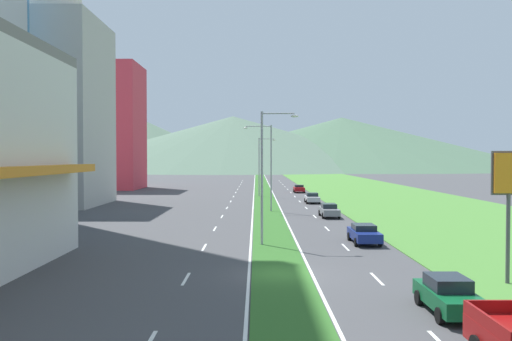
{
  "coord_description": "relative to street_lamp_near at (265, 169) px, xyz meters",
  "views": [
    {
      "loc": [
        -1.36,
        -27.78,
        6.48
      ],
      "look_at": [
        -1.29,
        53.5,
        4.4
      ],
      "focal_mm": 35.43,
      "sensor_mm": 36.0,
      "label": 1
    }
  ],
  "objects": [
    {
      "name": "ground_plane",
      "position": [
        0.65,
        -9.32,
        -5.62
      ],
      "size": [
        600.0,
        600.0,
        0.0
      ],
      "primitive_type": "plane",
      "color": "#424244"
    },
    {
      "name": "grass_median",
      "position": [
        0.65,
        50.68,
        -5.59
      ],
      "size": [
        3.2,
        240.0,
        0.06
      ],
      "primitive_type": "cube",
      "color": "#2D6023",
      "rests_on": "ground_plane"
    },
    {
      "name": "grass_verge_right",
      "position": [
        21.25,
        50.68,
        -5.59
      ],
      "size": [
        24.0,
        240.0,
        0.06
      ],
      "primitive_type": "cube",
      "color": "#477F33",
      "rests_on": "ground_plane"
    },
    {
      "name": "lane_dash_left_2",
      "position": [
        -4.45,
        -10.34,
        -5.62
      ],
      "size": [
        0.16,
        2.8,
        0.01
      ],
      "primitive_type": "cube",
      "color": "silver",
      "rests_on": "ground_plane"
    },
    {
      "name": "lane_dash_left_3",
      "position": [
        -4.45,
        -0.85,
        -5.62
      ],
      "size": [
        0.16,
        2.8,
        0.01
      ],
      "primitive_type": "cube",
      "color": "silver",
      "rests_on": "ground_plane"
    },
    {
      "name": "lane_dash_left_4",
      "position": [
        -4.45,
        8.64,
        -5.62
      ],
      "size": [
        0.16,
        2.8,
        0.01
      ],
      "primitive_type": "cube",
      "color": "silver",
      "rests_on": "ground_plane"
    },
    {
      "name": "lane_dash_left_5",
      "position": [
        -4.45,
        18.13,
        -5.62
      ],
      "size": [
        0.16,
        2.8,
        0.01
      ],
      "primitive_type": "cube",
      "color": "silver",
      "rests_on": "ground_plane"
    },
    {
      "name": "lane_dash_left_6",
      "position": [
        -4.45,
        27.62,
        -5.62
      ],
      "size": [
        0.16,
        2.8,
        0.01
      ],
      "primitive_type": "cube",
      "color": "silver",
      "rests_on": "ground_plane"
    },
    {
      "name": "lane_dash_left_7",
      "position": [
        -4.45,
        37.11,
        -5.62
      ],
      "size": [
        0.16,
        2.8,
        0.01
      ],
      "primitive_type": "cube",
      "color": "silver",
      "rests_on": "ground_plane"
    },
    {
      "name": "lane_dash_left_8",
      "position": [
        -4.45,
        46.61,
        -5.62
      ],
      "size": [
        0.16,
        2.8,
        0.01
      ],
      "primitive_type": "cube",
      "color": "silver",
      "rests_on": "ground_plane"
    },
    {
      "name": "lane_dash_left_9",
      "position": [
        -4.45,
        56.1,
        -5.62
      ],
      "size": [
        0.16,
        2.8,
        0.01
      ],
      "primitive_type": "cube",
      "color": "silver",
      "rests_on": "ground_plane"
    },
    {
      "name": "lane_dash_left_10",
      "position": [
        -4.45,
        65.59,
        -5.62
      ],
      "size": [
        0.16,
        2.8,
        0.01
      ],
      "primitive_type": "cube",
      "color": "silver",
      "rests_on": "ground_plane"
    },
    {
      "name": "lane_dash_left_11",
      "position": [
        -4.45,
        75.08,
        -5.62
      ],
      "size": [
        0.16,
        2.8,
        0.01
      ],
      "primitive_type": "cube",
      "color": "silver",
      "rests_on": "ground_plane"
    },
    {
      "name": "lane_dash_left_12",
      "position": [
        -4.45,
        84.57,
        -5.62
      ],
      "size": [
        0.16,
        2.8,
        0.01
      ],
      "primitive_type": "cube",
      "color": "silver",
      "rests_on": "ground_plane"
    },
    {
      "name": "lane_dash_left_13",
      "position": [
        -4.45,
        94.06,
        -5.62
      ],
      "size": [
        0.16,
        2.8,
        0.01
      ],
      "primitive_type": "cube",
      "color": "silver",
      "rests_on": "ground_plane"
    },
    {
      "name": "lane_dash_left_14",
      "position": [
        -4.45,
        103.55,
        -5.62
      ],
      "size": [
        0.16,
        2.8,
        0.01
      ],
      "primitive_type": "cube",
      "color": "silver",
      "rests_on": "ground_plane"
    },
    {
      "name": "lane_dash_right_2",
      "position": [
        5.75,
        -10.34,
        -5.62
      ],
      "size": [
        0.16,
        2.8,
        0.01
      ],
      "primitive_type": "cube",
      "color": "silver",
      "rests_on": "ground_plane"
    },
    {
      "name": "lane_dash_right_3",
      "position": [
        5.75,
        -0.85,
        -5.62
      ],
      "size": [
        0.16,
        2.8,
        0.01
      ],
      "primitive_type": "cube",
      "color": "silver",
      "rests_on": "ground_plane"
    },
    {
      "name": "lane_dash_right_4",
      "position": [
        5.75,
        8.64,
        -5.62
      ],
      "size": [
        0.16,
        2.8,
        0.01
      ],
      "primitive_type": "cube",
      "color": "silver",
      "rests_on": "ground_plane"
    },
    {
      "name": "lane_dash_right_5",
      "position": [
        5.75,
        18.13,
        -5.62
      ],
      "size": [
        0.16,
        2.8,
        0.01
      ],
      "primitive_type": "cube",
      "color": "silver",
      "rests_on": "ground_plane"
    },
    {
      "name": "lane_dash_right_6",
      "position": [
        5.75,
        27.62,
        -5.62
      ],
      "size": [
        0.16,
        2.8,
        0.01
      ],
      "primitive_type": "cube",
      "color": "silver",
      "rests_on": "ground_plane"
    },
    {
      "name": "lane_dash_right_7",
      "position": [
        5.75,
        37.11,
        -5.62
      ],
      "size": [
        0.16,
        2.8,
        0.01
      ],
      "primitive_type": "cube",
      "color": "silver",
      "rests_on": "ground_plane"
    },
    {
      "name": "lane_dash_right_8",
      "position": [
        5.75,
        46.61,
        -5.62
      ],
      "size": [
        0.16,
        2.8,
        0.01
      ],
      "primitive_type": "cube",
      "color": "silver",
      "rests_on": "ground_plane"
    },
    {
      "name": "lane_dash_right_9",
      "position": [
        5.75,
        56.1,
        -5.62
      ],
      "size": [
        0.16,
        2.8,
        0.01
      ],
      "primitive_type": "cube",
      "color": "silver",
      "rests_on": "ground_plane"
    },
    {
      "name": "lane_dash_right_10",
      "position": [
        5.75,
        65.59,
        -5.62
      ],
      "size": [
        0.16,
        2.8,
        0.01
      ],
      "primitive_type": "cube",
      "color": "silver",
      "rests_on": "ground_plane"
    },
    {
      "name": "lane_dash_right_11",
      "position": [
        5.75,
        75.08,
        -5.62
      ],
      "size": [
        0.16,
        2.8,
        0.01
      ],
      "primitive_type": "cube",
      "color": "silver",
      "rests_on": "ground_plane"
    },
    {
      "name": "lane_dash_right_12",
      "position": [
        5.75,
        84.57,
        -5.62
      ],
      "size": [
        0.16,
        2.8,
        0.01
      ],
      "primitive_type": "cube",
      "color": "silver",
      "rests_on": "ground_plane"
    },
    {
      "name": "lane_dash_right_13",
      "position": [
        5.75,
        94.06,
        -5.62
      ],
      "size": [
        0.16,
        2.8,
        0.01
      ],
      "primitive_type": "cube",
      "color": "silver",
      "rests_on": "ground_plane"
    },
    {
      "name": "lane_dash_right_14",
      "position": [
        5.75,
        103.55,
        -5.62
      ],
      "size": [
        0.16,
        2.8,
        0.01
      ],
      "primitive_type": "cube",
      "color": "silver",
      "rests_on": "ground_plane"
    },
    {
      "name": "edge_line_median_left",
      "position": [
        -1.1,
        50.68,
        -5.62
      ],
      "size": [
        0.16,
        240.0,
        0.01
      ],
      "primitive_type": "cube",
      "color": "silver",
      "rests_on": "ground_plane"
    },
    {
      "name": "edge_line_median_right",
      "position": [
        2.4,
        50.68,
        -5.62
      ],
      "size": [
        0.16,
        240.0,
        0.01
      ],
      "primitive_type": "cube",
      "color": "silver",
      "rests_on": "ground_plane"
    },
    {
      "name": "domed_building",
      "position": [
        -29.04,
        31.71,
        9.54
      ],
      "size": [
        14.49,
        14.49,
        35.5
      ],
      "color": "#B7B2A8",
      "rests_on": "ground_plane"
    },
    {
      "name": "midrise_colored",
      "position": [
        -30.99,
        67.35,
        7.19
      ],
      "size": [
        12.68,
        12.68,
        25.62
      ],
      "primitive_type": "cube",
      "color": "#D83847",
      "rests_on": "ground_plane"
    },
    {
      "name": "hill_far_left",
      "position": [
        -71.23,
        288.65,
        9.21
      ],
      "size": [
        131.46,
        131.46,
        29.66
      ],
      "primitive_type": "cone",
      "color": "#516B56",
      "rests_on": "ground_plane"
    },
    {
      "name": "hill_far_center",
      "position": [
        -14.07,
        256.25,
        9.61
      ],
      "size": [
        212.66,
        212.66,
        30.47
      ],
      "primitive_type": "cone",
      "color": "#516B56",
      "rests_on": "ground_plane"
    },
    {
      "name": "hill_far_right",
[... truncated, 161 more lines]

